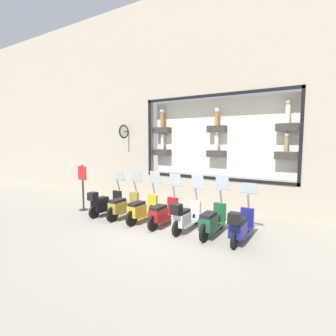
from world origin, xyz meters
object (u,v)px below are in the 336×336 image
Objects in this scene: scooter_red_3 at (163,213)px; scooter_olive_5 at (123,206)px; scooter_navy_0 at (240,226)px; scooter_black_6 at (104,203)px; scooter_yellow_4 at (142,209)px; scooter_green_1 at (212,221)px; shop_sign_post at (83,186)px; scooter_white_2 at (185,216)px.

scooter_red_3 is 1.00× the size of scooter_olive_5.
scooter_black_6 is at bearing 89.99° from scooter_navy_0.
scooter_olive_5 is 0.85m from scooter_black_6.
scooter_navy_0 is 4.24m from scooter_olive_5.
scooter_yellow_4 reaches higher than scooter_olive_5.
scooter_navy_0 is 2.55m from scooter_red_3.
scooter_green_1 is 1.70m from scooter_red_3.
shop_sign_post reaches higher than scooter_olive_5.
scooter_red_3 is at bearing -90.22° from scooter_yellow_4.
scooter_navy_0 is at bearing -91.61° from scooter_red_3.
scooter_red_3 is at bearing -90.03° from shop_sign_post.
scooter_green_1 is 1.01× the size of scooter_white_2.
scooter_olive_5 reaches higher than scooter_red_3.
scooter_navy_0 is 1.70m from scooter_white_2.
scooter_navy_0 is 1.00× the size of scooter_black_6.
scooter_yellow_4 is at bearing 88.74° from scooter_navy_0.
scooter_white_2 is 0.99× the size of scooter_yellow_4.
scooter_navy_0 is 1.00× the size of scooter_white_2.
scooter_black_6 is (-0.01, 3.39, -0.01)m from scooter_white_2.
scooter_green_1 is at bearing -89.00° from scooter_black_6.
scooter_red_3 is at bearing 85.69° from scooter_white_2.
scooter_black_6 reaches higher than scooter_navy_0.
scooter_yellow_4 is (0.07, 1.70, -0.03)m from scooter_white_2.
scooter_navy_0 is at bearing -95.03° from scooter_green_1.
scooter_yellow_4 is (0.00, 2.55, -0.00)m from scooter_green_1.
scooter_navy_0 is at bearing -91.26° from scooter_yellow_4.
scooter_yellow_4 is 1.70m from scooter_black_6.
scooter_yellow_4 is at bearing -89.97° from shop_sign_post.
scooter_navy_0 is 0.99× the size of scooter_yellow_4.
scooter_yellow_4 is 1.01× the size of scooter_black_6.
shop_sign_post is at bearing 89.19° from scooter_white_2.
scooter_navy_0 is 0.85m from scooter_green_1.
shop_sign_post is at bearing 90.03° from scooter_yellow_4.
shop_sign_post is (0.00, 3.78, 0.56)m from scooter_red_3.
scooter_green_1 is 1.00× the size of scooter_olive_5.
scooter_black_6 is (-0.07, 1.70, 0.02)m from scooter_yellow_4.
scooter_yellow_4 is 2.98m from shop_sign_post.
scooter_white_2 reaches higher than scooter_red_3.
scooter_green_1 is at bearing -89.99° from shop_sign_post.
shop_sign_post is at bearing 90.01° from scooter_green_1.
scooter_green_1 is at bearing -90.01° from scooter_olive_5.
shop_sign_post is at bearing 89.97° from scooter_red_3.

